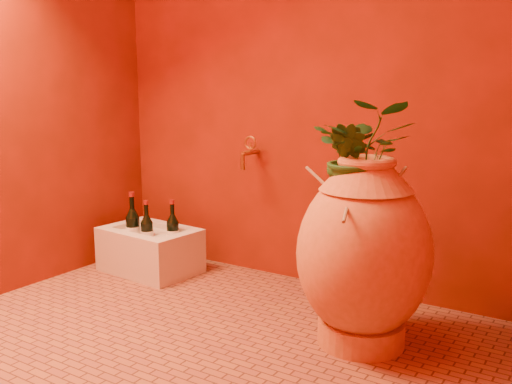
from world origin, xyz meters
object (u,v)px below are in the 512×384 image
Objects in this scene: stone_basin at (150,251)px; wall_tap at (249,151)px; amphora at (364,253)px; wine_bottle_c at (133,229)px; wine_bottle_b at (173,232)px; wine_bottle_a at (147,233)px.

stone_basin is 3.17× the size of wall_tap.
amphora reaches higher than wine_bottle_c.
amphora is 1.32m from wine_bottle_b.
stone_basin is (-1.43, 0.23, -0.28)m from amphora.
wall_tap is (0.53, 0.27, 0.60)m from stone_basin.
wine_bottle_c is 1.86× the size of wall_tap.
wine_bottle_c is (-0.21, -0.11, 0.02)m from wine_bottle_b.
wall_tap reaches higher than amphora.
wine_bottle_b is (0.12, 0.09, -0.00)m from wine_bottle_a.
wall_tap is at bearing 26.88° from stone_basin.
stone_basin is at bearing 170.81° from amphora.
stone_basin is 0.17m from wine_bottle_c.
wine_bottle_a is 0.10m from wine_bottle_c.
wine_bottle_a is 1.63× the size of wall_tap.
wine_bottle_a is at bearing -141.40° from wine_bottle_b.
stone_basin is at bearing 119.52° from wine_bottle_a.
wall_tap is at bearing 30.57° from wine_bottle_b.
amphora is 1.51m from wine_bottle_c.
wine_bottle_c reaches higher than wine_bottle_a.
amphora is at bearing -11.98° from wine_bottle_b.
wall_tap is at bearing 32.58° from wine_bottle_a.
wine_bottle_b is at bearing 38.60° from wine_bottle_a.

